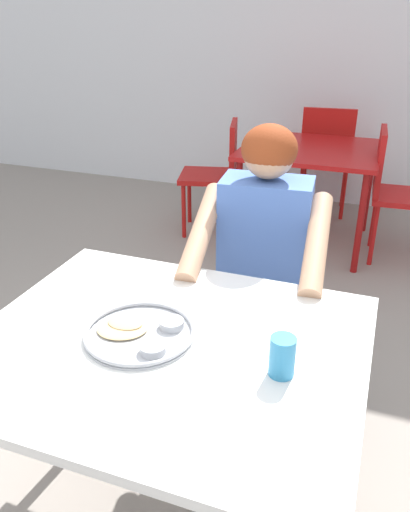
{
  "coord_description": "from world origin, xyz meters",
  "views": [
    {
      "loc": [
        0.55,
        -1.06,
        1.58
      ],
      "look_at": [
        0.07,
        0.24,
        0.9
      ],
      "focal_mm": 35.8,
      "sensor_mm": 36.0,
      "label": 1
    }
  ],
  "objects_px": {
    "drinking_cup": "(282,355)",
    "chair_red_left": "(218,169)",
    "chair_red_right": "(394,187)",
    "chair_foreground": "(267,284)",
    "thali_tray": "(140,332)",
    "table_background_red": "(310,159)",
    "chair_red_far": "(326,154)",
    "table_foreground": "(167,364)",
    "diner_foreground": "(260,259)"
  },
  "relations": [
    {
      "from": "chair_red_left",
      "to": "chair_red_right",
      "type": "height_order",
      "value": "chair_red_right"
    },
    {
      "from": "thali_tray",
      "to": "drinking_cup",
      "type": "relative_size",
      "value": 2.89
    },
    {
      "from": "table_foreground",
      "to": "chair_red_left",
      "type": "distance_m",
      "value": 2.55
    },
    {
      "from": "chair_foreground",
      "to": "drinking_cup",
      "type": "bearing_deg",
      "value": -74.91
    },
    {
      "from": "chair_red_right",
      "to": "chair_red_far",
      "type": "height_order",
      "value": "chair_red_far"
    },
    {
      "from": "thali_tray",
      "to": "diner_foreground",
      "type": "distance_m",
      "value": 0.68
    },
    {
      "from": "chair_foreground",
      "to": "table_background_red",
      "type": "distance_m",
      "value": 1.61
    },
    {
      "from": "table_background_red",
      "to": "diner_foreground",
      "type": "bearing_deg",
      "value": -86.63
    },
    {
      "from": "thali_tray",
      "to": "chair_red_far",
      "type": "xyz_separation_m",
      "value": [
        0.1,
        3.1,
        -0.25
      ]
    },
    {
      "from": "table_foreground",
      "to": "chair_red_far",
      "type": "xyz_separation_m",
      "value": [
        0.02,
        3.1,
        -0.16
      ]
    },
    {
      "from": "chair_red_left",
      "to": "chair_red_right",
      "type": "distance_m",
      "value": 1.25
    },
    {
      "from": "thali_tray",
      "to": "chair_red_left",
      "type": "relative_size",
      "value": 0.37
    },
    {
      "from": "chair_foreground",
      "to": "chair_red_right",
      "type": "distance_m",
      "value": 1.62
    },
    {
      "from": "chair_foreground",
      "to": "chair_red_left",
      "type": "height_order",
      "value": "chair_foreground"
    },
    {
      "from": "chair_foreground",
      "to": "chair_red_right",
      "type": "xyz_separation_m",
      "value": [
        0.48,
        1.54,
        0.02
      ]
    },
    {
      "from": "chair_red_far",
      "to": "table_foreground",
      "type": "bearing_deg",
      "value": -90.45
    },
    {
      "from": "chair_foreground",
      "to": "diner_foreground",
      "type": "height_order",
      "value": "diner_foreground"
    },
    {
      "from": "thali_tray",
      "to": "drinking_cup",
      "type": "height_order",
      "value": "drinking_cup"
    },
    {
      "from": "thali_tray",
      "to": "chair_red_left",
      "type": "distance_m",
      "value": 2.54
    },
    {
      "from": "table_foreground",
      "to": "chair_red_right",
      "type": "distance_m",
      "value": 2.49
    },
    {
      "from": "drinking_cup",
      "to": "chair_red_left",
      "type": "distance_m",
      "value": 2.7
    },
    {
      "from": "chair_foreground",
      "to": "thali_tray",
      "type": "bearing_deg",
      "value": -100.4
    },
    {
      "from": "diner_foreground",
      "to": "table_background_red",
      "type": "height_order",
      "value": "diner_foreground"
    },
    {
      "from": "thali_tray",
      "to": "table_background_red",
      "type": "relative_size",
      "value": 0.33
    },
    {
      "from": "drinking_cup",
      "to": "chair_red_left",
      "type": "relative_size",
      "value": 0.13
    },
    {
      "from": "table_background_red",
      "to": "chair_red_right",
      "type": "bearing_deg",
      "value": -5.99
    },
    {
      "from": "chair_red_right",
      "to": "chair_red_far",
      "type": "xyz_separation_m",
      "value": [
        -0.54,
        0.68,
        0.0
      ]
    },
    {
      "from": "diner_foreground",
      "to": "chair_red_far",
      "type": "bearing_deg",
      "value": 91.73
    },
    {
      "from": "diner_foreground",
      "to": "chair_red_left",
      "type": "xyz_separation_m",
      "value": [
        -0.78,
        1.8,
        -0.22
      ]
    },
    {
      "from": "table_foreground",
      "to": "chair_foreground",
      "type": "distance_m",
      "value": 0.9
    },
    {
      "from": "table_foreground",
      "to": "chair_foreground",
      "type": "bearing_deg",
      "value": 84.58
    },
    {
      "from": "chair_red_right",
      "to": "drinking_cup",
      "type": "bearing_deg",
      "value": -95.61
    },
    {
      "from": "table_foreground",
      "to": "drinking_cup",
      "type": "distance_m",
      "value": 0.35
    },
    {
      "from": "table_foreground",
      "to": "chair_red_far",
      "type": "relative_size",
      "value": 1.2
    },
    {
      "from": "chair_red_left",
      "to": "diner_foreground",
      "type": "bearing_deg",
      "value": -66.65
    },
    {
      "from": "thali_tray",
      "to": "drinking_cup",
      "type": "bearing_deg",
      "value": -3.93
    },
    {
      "from": "drinking_cup",
      "to": "chair_foreground",
      "type": "height_order",
      "value": "drinking_cup"
    },
    {
      "from": "chair_red_left",
      "to": "chair_red_far",
      "type": "distance_m",
      "value": 0.95
    },
    {
      "from": "drinking_cup",
      "to": "diner_foreground",
      "type": "distance_m",
      "value": 0.72
    },
    {
      "from": "table_foreground",
      "to": "chair_red_right",
      "type": "height_order",
      "value": "chair_red_right"
    },
    {
      "from": "chair_foreground",
      "to": "table_foreground",
      "type": "bearing_deg",
      "value": -95.42
    },
    {
      "from": "chair_red_far",
      "to": "diner_foreground",
      "type": "bearing_deg",
      "value": -88.27
    },
    {
      "from": "diner_foreground",
      "to": "table_foreground",
      "type": "bearing_deg",
      "value": -98.58
    },
    {
      "from": "chair_red_left",
      "to": "drinking_cup",
      "type": "bearing_deg",
      "value": -67.95
    },
    {
      "from": "chair_foreground",
      "to": "diner_foreground",
      "type": "bearing_deg",
      "value": -86.0
    },
    {
      "from": "diner_foreground",
      "to": "table_background_red",
      "type": "relative_size",
      "value": 1.3
    },
    {
      "from": "thali_tray",
      "to": "chair_foreground",
      "type": "height_order",
      "value": "chair_foreground"
    },
    {
      "from": "drinking_cup",
      "to": "chair_red_far",
      "type": "height_order",
      "value": "chair_red_far"
    },
    {
      "from": "drinking_cup",
      "to": "chair_red_right",
      "type": "xyz_separation_m",
      "value": [
        0.24,
        2.45,
        -0.3
      ]
    },
    {
      "from": "drinking_cup",
      "to": "chair_red_far",
      "type": "distance_m",
      "value": 3.16
    }
  ]
}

